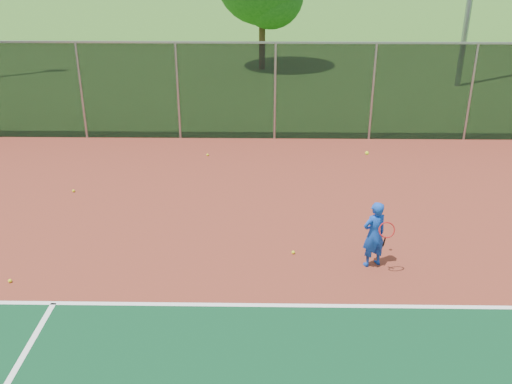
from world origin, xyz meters
TOP-DOWN VIEW (x-y plane):
  - court_apron at (0.00, 2.00)m, footprint 30.00×20.00m
  - fence_back at (0.00, 12.00)m, footprint 30.00×0.06m
  - tennis_player at (-1.19, 4.39)m, footprint 0.59×0.66m
  - practice_ball_2 at (-8.12, 7.75)m, footprint 0.07×0.07m
  - practice_ball_3 at (-2.71, 4.79)m, footprint 0.07×0.07m
  - practice_ball_5 at (-4.98, 10.38)m, footprint 0.07×0.07m
  - practice_ball_6 at (-8.04, 3.65)m, footprint 0.07×0.07m

SIDE VIEW (x-z plane):
  - court_apron at x=0.00m, z-range 0.00..0.02m
  - practice_ball_2 at x=-8.12m, z-range 0.02..0.09m
  - practice_ball_3 at x=-2.71m, z-range 0.02..0.09m
  - practice_ball_5 at x=-4.98m, z-range 0.02..0.09m
  - practice_ball_6 at x=-8.04m, z-range 0.02..0.09m
  - tennis_player at x=-1.19m, z-range -0.46..1.87m
  - fence_back at x=0.00m, z-range 0.05..3.08m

